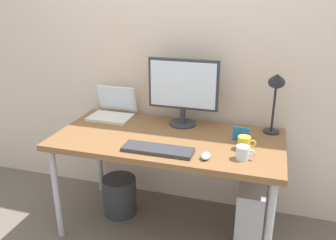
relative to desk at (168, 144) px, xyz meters
The scene contains 13 objects.
ground_plane 0.67m from the desk, ahead, with size 6.00×6.00×0.00m, color #665B51.
back_wall 0.77m from the desk, 90.00° to the left, with size 4.40×0.04×2.60m, color beige.
desk is the anchor object (origin of this frame).
monitor 0.41m from the desk, 81.27° to the left, with size 0.51×0.20×0.49m.
laptop 0.60m from the desk, 153.35° to the left, with size 0.32×0.27×0.23m.
desk_lamp 0.81m from the desk, 20.34° to the left, with size 0.11×0.16×0.46m.
keyboard 0.25m from the desk, 88.53° to the right, with size 0.44×0.14×0.02m, color #333338.
mouse 0.40m from the desk, 39.14° to the right, with size 0.06×0.09×0.03m, color #B2B2B7.
coffee_mug 0.52m from the desk, ahead, with size 0.11×0.08×0.08m.
glass_cup 0.56m from the desk, 20.48° to the right, with size 0.11×0.08×0.08m.
photo_frame 0.50m from the desk, ahead, with size 0.11×0.02×0.09m, color #1E72BF.
computer_tower 0.75m from the desk, ahead, with size 0.18×0.36×0.42m, color #B2B2B7.
wastebasket 0.67m from the desk, behind, with size 0.26×0.26×0.30m, color #333338.
Camera 1 is at (0.63, -2.09, 1.67)m, focal length 37.46 mm.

